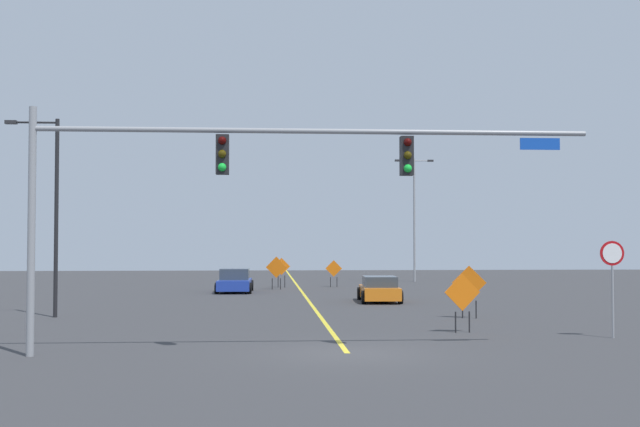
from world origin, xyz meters
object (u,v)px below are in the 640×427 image
object	(u,v)px
stop_sign	(612,270)
construction_sign_median_far	(469,285)
traffic_signal_assembly	(233,169)
street_lamp_far_left	(414,210)
construction_sign_left_lane	(462,295)
construction_sign_median_near	(281,268)
car_orange_near	(379,290)
car_blue_mid	(235,281)
street_lamp_near_left	(52,207)
construction_sign_right_lane	(334,270)
construction_sign_left_shoulder	(276,269)

from	to	relation	value
stop_sign	construction_sign_median_far	distance (m)	7.24
traffic_signal_assembly	street_lamp_far_left	distance (m)	40.17
stop_sign	construction_sign_left_lane	bearing A→B (deg)	157.12
construction_sign_median_near	car_orange_near	size ratio (longest dim) A/B	0.47
car_orange_near	construction_sign_median_far	bearing A→B (deg)	-75.70
construction_sign_median_near	car_blue_mid	world-z (taller)	construction_sign_median_near
street_lamp_near_left	street_lamp_far_left	bearing A→B (deg)	54.44
street_lamp_far_left	construction_sign_left_lane	xyz separation A→B (m)	(-4.74, -33.69, -4.13)
traffic_signal_assembly	construction_sign_median_near	distance (m)	31.57
construction_sign_median_far	car_orange_near	size ratio (longest dim) A/B	0.49
construction_sign_right_lane	car_blue_mid	world-z (taller)	construction_sign_right_lane
street_lamp_far_left	construction_sign_right_lane	size ratio (longest dim) A/B	5.21
construction_sign_left_lane	car_blue_mid	distance (m)	23.45
construction_sign_left_lane	stop_sign	bearing A→B (deg)	-22.88
traffic_signal_assembly	construction_sign_median_far	world-z (taller)	traffic_signal_assembly
construction_sign_right_lane	car_blue_mid	bearing A→B (deg)	-142.01
traffic_signal_assembly	car_blue_mid	distance (m)	26.95
traffic_signal_assembly	construction_sign_median_near	xyz separation A→B (m)	(1.90, 31.31, -3.62)
traffic_signal_assembly	construction_sign_median_far	size ratio (longest dim) A/B	7.28
street_lamp_near_left	construction_sign_right_lane	world-z (taller)	street_lamp_near_left
construction_sign_right_lane	stop_sign	bearing A→B (deg)	-77.86
traffic_signal_assembly	construction_sign_median_near	bearing A→B (deg)	86.53
car_orange_near	construction_sign_left_shoulder	bearing A→B (deg)	114.67
street_lamp_near_left	car_orange_near	xyz separation A→B (m)	(14.02, 7.30, -3.74)
construction_sign_median_near	construction_sign_right_lane	distance (m)	3.45
construction_sign_left_shoulder	car_orange_near	world-z (taller)	construction_sign_left_shoulder
stop_sign	car_orange_near	bearing A→B (deg)	108.01
construction_sign_left_shoulder	car_blue_mid	distance (m)	3.57
stop_sign	car_blue_mid	size ratio (longest dim) A/B	0.68
street_lamp_near_left	car_blue_mid	size ratio (longest dim) A/B	1.77
stop_sign	street_lamp_far_left	distance (m)	35.64
construction_sign_median_near	construction_sign_median_far	bearing A→B (deg)	-72.62
traffic_signal_assembly	construction_sign_left_lane	xyz separation A→B (m)	(7.26, 4.64, -3.65)
traffic_signal_assembly	stop_sign	distance (m)	12.17
stop_sign	construction_sign_left_shoulder	bearing A→B (deg)	110.82
construction_sign_median_far	construction_sign_left_shoulder	bearing A→B (deg)	110.17
construction_sign_median_near	street_lamp_near_left	bearing A→B (deg)	-114.93
stop_sign	street_lamp_near_left	size ratio (longest dim) A/B	0.38
construction_sign_left_shoulder	car_blue_mid	size ratio (longest dim) A/B	0.47
street_lamp_far_left	construction_sign_median_near	distance (m)	12.96
street_lamp_far_left	construction_sign_median_far	bearing A→B (deg)	-96.45
construction_sign_right_lane	construction_sign_median_far	bearing A→B (deg)	-81.25
construction_sign_left_shoulder	construction_sign_left_lane	distance (m)	25.10
street_lamp_far_left	construction_sign_left_lane	size ratio (longest dim) A/B	4.82
stop_sign	street_lamp_far_left	xyz separation A→B (m)	(0.49, 35.48, 3.25)
traffic_signal_assembly	construction_sign_left_lane	distance (m)	9.36
construction_sign_median_far	construction_sign_right_lane	bearing A→B (deg)	98.75
street_lamp_far_left	construction_sign_median_far	distance (m)	29.32
traffic_signal_assembly	car_orange_near	size ratio (longest dim) A/B	3.59
street_lamp_far_left	construction_sign_median_far	xyz separation A→B (m)	(-3.26, -28.85, -4.06)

